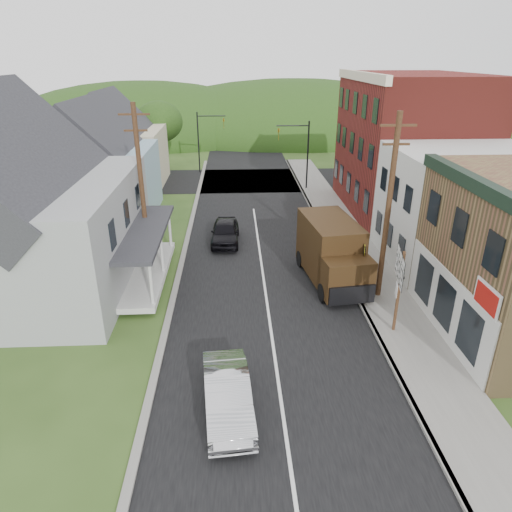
{
  "coord_description": "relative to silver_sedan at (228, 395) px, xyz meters",
  "views": [
    {
      "loc": [
        -1.5,
        -16.3,
        11.2
      ],
      "look_at": [
        -0.5,
        3.94,
        2.2
      ],
      "focal_mm": 32.0,
      "sensor_mm": 36.0,
      "label": 1
    }
  ],
  "objects": [
    {
      "name": "ground",
      "position": [
        1.86,
        4.19,
        -0.71
      ],
      "size": [
        120.0,
        120.0,
        0.0
      ],
      "primitive_type": "plane",
      "color": "#2D4719",
      "rests_on": "ground"
    },
    {
      "name": "silver_sedan",
      "position": [
        0.0,
        0.0,
        0.0
      ],
      "size": [
        1.9,
        4.45,
        1.43
      ],
      "primitive_type": "imported",
      "rotation": [
        0.0,
        0.0,
        0.09
      ],
      "color": "silver",
      "rests_on": "ground"
    },
    {
      "name": "sidewalk_right",
      "position": [
        7.76,
        12.19,
        -0.64
      ],
      "size": [
        2.8,
        55.0,
        0.15
      ],
      "primitive_type": "cube",
      "color": "slate",
      "rests_on": "ground"
    },
    {
      "name": "traffic_signal_left",
      "position": [
        -2.44,
        34.69,
        3.04
      ],
      "size": [
        2.87,
        0.2,
        6.0
      ],
      "color": "black",
      "rests_on": "ground"
    },
    {
      "name": "tree_left_c",
      "position": [
        -17.14,
        24.19,
        5.22
      ],
      "size": [
        5.8,
        5.8,
        8.41
      ],
      "color": "#382616",
      "rests_on": "ground"
    },
    {
      "name": "utility_pole_right",
      "position": [
        7.46,
        7.69,
        3.94
      ],
      "size": [
        1.6,
        0.26,
        9.0
      ],
      "color": "#472D19",
      "rests_on": "ground"
    },
    {
      "name": "house_blue",
      "position": [
        -9.14,
        21.19,
        2.98
      ],
      "size": [
        7.14,
        8.16,
        7.28
      ],
      "color": "#94B8CA",
      "rests_on": "ground"
    },
    {
      "name": "delivery_van",
      "position": [
        5.44,
        9.56,
        0.96
      ],
      "size": [
        3.11,
        6.16,
        3.3
      ],
      "rotation": [
        0.0,
        0.0,
        0.13
      ],
      "color": "black",
      "rests_on": "ground"
    },
    {
      "name": "house_cream",
      "position": [
        -9.64,
        30.19,
        2.98
      ],
      "size": [
        7.14,
        8.16,
        7.28
      ],
      "color": "beige",
      "rests_on": "ground"
    },
    {
      "name": "curb_left",
      "position": [
        -2.79,
        12.19,
        -0.65
      ],
      "size": [
        0.3,
        55.0,
        0.12
      ],
      "primitive_type": "cube",
      "color": "slate",
      "rests_on": "ground"
    },
    {
      "name": "curb_right",
      "position": [
        6.41,
        12.19,
        -0.64
      ],
      "size": [
        0.2,
        55.0,
        0.15
      ],
      "primitive_type": "cube",
      "color": "slate",
      "rests_on": "ground"
    },
    {
      "name": "utility_pole_left",
      "position": [
        -4.64,
        12.19,
        3.94
      ],
      "size": [
        1.6,
        0.26,
        9.0
      ],
      "color": "#472D19",
      "rests_on": "ground"
    },
    {
      "name": "cross_road",
      "position": [
        1.86,
        31.19,
        -0.71
      ],
      "size": [
        60.0,
        9.0,
        0.02
      ],
      "primitive_type": "cube",
      "color": "black",
      "rests_on": "ground"
    },
    {
      "name": "road",
      "position": [
        1.86,
        14.19,
        -0.71
      ],
      "size": [
        9.0,
        90.0,
        0.02
      ],
      "primitive_type": "cube",
      "color": "black",
      "rests_on": "ground"
    },
    {
      "name": "route_sign_cluster",
      "position": [
        7.16,
        4.53,
        1.84
      ],
      "size": [
        0.52,
        2.09,
        3.72
      ],
      "rotation": [
        0.0,
        0.0,
        -0.21
      ],
      "color": "#472D19",
      "rests_on": "sidewalk_right"
    },
    {
      "name": "storefront_white",
      "position": [
        13.16,
        11.69,
        2.54
      ],
      "size": [
        8.0,
        7.0,
        6.5
      ],
      "primitive_type": "cube",
      "color": "silver",
      "rests_on": "ground"
    },
    {
      "name": "dark_sedan",
      "position": [
        -0.27,
        15.32,
        0.02
      ],
      "size": [
        1.85,
        4.34,
        1.46
      ],
      "primitive_type": "imported",
      "rotation": [
        0.0,
        0.0,
        -0.03
      ],
      "color": "black",
      "rests_on": "ground"
    },
    {
      "name": "tree_left_d",
      "position": [
        -7.14,
        36.19,
        4.17
      ],
      "size": [
        4.8,
        4.8,
        6.94
      ],
      "color": "#382616",
      "rests_on": "ground"
    },
    {
      "name": "house_gray",
      "position": [
        -10.14,
        10.19,
        3.52
      ],
      "size": [
        10.2,
        12.24,
        8.35
      ],
      "color": "#949698",
      "rests_on": "ground"
    },
    {
      "name": "traffic_signal_right",
      "position": [
        6.16,
        27.69,
        3.04
      ],
      "size": [
        2.87,
        0.2,
        6.0
      ],
      "color": "black",
      "rests_on": "ground"
    },
    {
      "name": "warning_sign",
      "position": [
        6.63,
        7.89,
        1.16
      ],
      "size": [
        0.19,
        0.73,
        2.69
      ],
      "rotation": [
        0.0,
        0.0,
        -0.23
      ],
      "color": "black",
      "rests_on": "sidewalk_right"
    },
    {
      "name": "forested_ridge",
      "position": [
        1.86,
        59.19,
        -0.71
      ],
      "size": [
        90.0,
        30.0,
        16.0
      ],
      "primitive_type": "ellipsoid",
      "color": "#1C3710",
      "rests_on": "ground"
    },
    {
      "name": "storefront_red",
      "position": [
        13.16,
        21.19,
        4.29
      ],
      "size": [
        8.0,
        12.0,
        10.0
      ],
      "primitive_type": "cube",
      "color": "maroon",
      "rests_on": "ground"
    }
  ]
}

